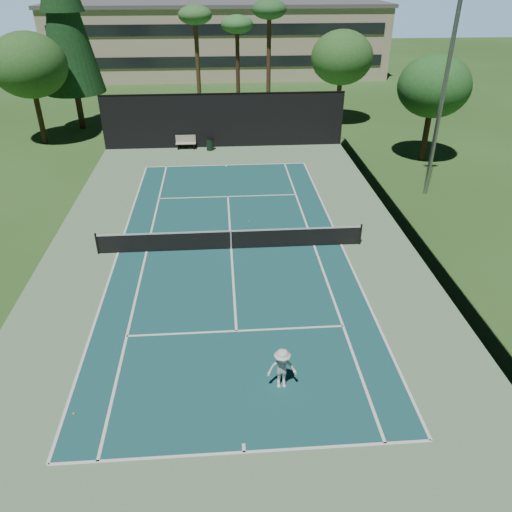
{
  "coord_description": "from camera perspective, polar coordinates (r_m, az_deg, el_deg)",
  "views": [
    {
      "loc": [
        -0.36,
        -21.34,
        12.03
      ],
      "look_at": [
        1.0,
        -3.0,
        1.3
      ],
      "focal_mm": 35.0,
      "sensor_mm": 36.0,
      "label": 1
    }
  ],
  "objects": [
    {
      "name": "court_lines",
      "position": [
        24.49,
        -2.85,
        0.85
      ],
      "size": [
        11.07,
        23.87,
        0.01
      ],
      "color": "white",
      "rests_on": "ground"
    },
    {
      "name": "palm_b",
      "position": [
        47.61,
        -2.18,
        24.61
      ],
      "size": [
        2.8,
        2.8,
        8.42
      ],
      "color": "#422A1C",
      "rests_on": "ground"
    },
    {
      "name": "tennis_ball_d",
      "position": [
        29.83,
        -15.02,
        5.47
      ],
      "size": [
        0.07,
        0.07,
        0.07
      ],
      "primitive_type": "sphere",
      "color": "#EDF537",
      "rests_on": "ground"
    },
    {
      "name": "tennis_ball_a",
      "position": [
        17.14,
        -20.1,
        -16.56
      ],
      "size": [
        0.07,
        0.07,
        0.07
      ],
      "primitive_type": "sphere",
      "color": "yellow",
      "rests_on": "ground"
    },
    {
      "name": "campus_building",
      "position": [
        67.78,
        -4.26,
        23.56
      ],
      "size": [
        40.5,
        12.5,
        8.3
      ],
      "color": "#C7B39A",
      "rests_on": "ground"
    },
    {
      "name": "light_pole",
      "position": [
        30.52,
        20.78,
        17.92
      ],
      "size": [
        0.9,
        0.25,
        12.22
      ],
      "color": "gray",
      "rests_on": "ground"
    },
    {
      "name": "tennis_net",
      "position": [
        24.23,
        -2.88,
        1.96
      ],
      "size": [
        12.9,
        0.1,
        1.1
      ],
      "color": "black",
      "rests_on": "ground"
    },
    {
      "name": "player",
      "position": [
        16.54,
        2.99,
        -12.74
      ],
      "size": [
        0.99,
        0.57,
        1.53
      ],
      "primitive_type": "imported",
      "rotation": [
        0.0,
        0.0,
        0.01
      ],
      "color": "white",
      "rests_on": "ground"
    },
    {
      "name": "palm_a",
      "position": [
        45.53,
        -6.95,
        25.23
      ],
      "size": [
        2.8,
        2.8,
        9.32
      ],
      "color": "#4B3820",
      "rests_on": "ground"
    },
    {
      "name": "tennis_ball_c",
      "position": [
        27.13,
        -0.76,
        4.01
      ],
      "size": [
        0.06,
        0.06,
        0.06
      ],
      "primitive_type": "sphere",
      "color": "#C6DF32",
      "rests_on": "ground"
    },
    {
      "name": "ground",
      "position": [
        24.5,
        -2.85,
        0.81
      ],
      "size": [
        160.0,
        160.0,
        0.0
      ],
      "primitive_type": "plane",
      "color": "#2A531F",
      "rests_on": "ground"
    },
    {
      "name": "court_surface",
      "position": [
        24.5,
        -2.85,
        0.84
      ],
      "size": [
        10.97,
        23.77,
        0.01
      ],
      "primitive_type": "cube",
      "color": "#184E4E",
      "rests_on": "ground"
    },
    {
      "name": "pine_tree",
      "position": [
        44.95,
        -21.38,
        25.3
      ],
      "size": [
        4.8,
        4.8,
        15.0
      ],
      "color": "#462E1E",
      "rests_on": "ground"
    },
    {
      "name": "decid_tree_a",
      "position": [
        45.05,
        9.79,
        21.43
      ],
      "size": [
        5.12,
        5.12,
        7.62
      ],
      "color": "#452E1D",
      "rests_on": "ground"
    },
    {
      "name": "park_bench",
      "position": [
        38.92,
        -8.03,
        12.81
      ],
      "size": [
        1.5,
        0.45,
        1.02
      ],
      "color": "beige",
      "rests_on": "ground"
    },
    {
      "name": "fence",
      "position": [
        23.64,
        -2.98,
        5.13
      ],
      "size": [
        18.04,
        32.05,
        4.03
      ],
      "color": "black",
      "rests_on": "ground"
    },
    {
      "name": "trash_bin",
      "position": [
        38.41,
        -5.3,
        12.63
      ],
      "size": [
        0.56,
        0.56,
        0.95
      ],
      "color": "black",
      "rests_on": "ground"
    },
    {
      "name": "apron_slab",
      "position": [
        24.5,
        -2.85,
        0.82
      ],
      "size": [
        18.0,
        32.0,
        0.01
      ],
      "primitive_type": "cube",
      "color": "#668A60",
      "rests_on": "ground"
    },
    {
      "name": "decid_tree_b",
      "position": [
        36.96,
        19.68,
        17.78
      ],
      "size": [
        4.8,
        4.8,
        7.14
      ],
      "color": "#402A1B",
      "rests_on": "ground"
    },
    {
      "name": "decid_tree_c",
      "position": [
        42.11,
        -24.53,
        19.2
      ],
      "size": [
        5.44,
        5.44,
        8.09
      ],
      "color": "#412E1B",
      "rests_on": "ground"
    },
    {
      "name": "tennis_ball_b",
      "position": [
        25.31,
        -8.6,
        1.61
      ],
      "size": [
        0.08,
        0.08,
        0.08
      ],
      "primitive_type": "sphere",
      "color": "#DBF638",
      "rests_on": "ground"
    },
    {
      "name": "palm_c",
      "position": [
        44.69,
        1.52,
        25.85
      ],
      "size": [
        2.8,
        2.8,
        9.77
      ],
      "color": "#4B3220",
      "rests_on": "ground"
    }
  ]
}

